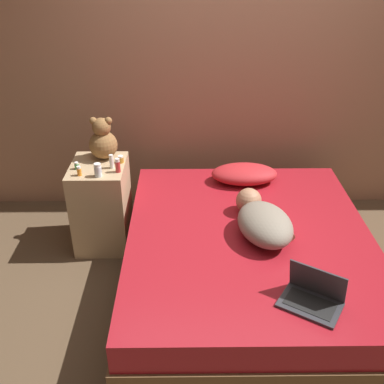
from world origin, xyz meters
name	(u,v)px	position (x,y,z in m)	size (l,w,h in m)	color
ground_plane	(246,288)	(0.00, 0.00, 0.00)	(12.00, 12.00, 0.00)	brown
wall_back	(237,62)	(0.00, 1.25, 1.30)	(8.00, 0.06, 2.60)	#996B51
bed	(248,262)	(0.00, 0.00, 0.24)	(1.66, 1.94, 0.48)	brown
nightstand	(102,204)	(-1.09, 0.59, 0.35)	(0.41, 0.49, 0.70)	tan
pillow	(244,174)	(0.04, 0.72, 0.55)	(0.52, 0.31, 0.14)	red
person_lying	(263,220)	(0.08, 0.00, 0.58)	(0.43, 0.68, 0.20)	gray
laptop	(313,296)	(0.25, -0.65, 0.53)	(0.38, 0.35, 0.22)	#333338
teddy_bear	(103,141)	(-1.06, 0.72, 0.84)	(0.22, 0.22, 0.33)	brown
bottle_orange	(79,171)	(-1.19, 0.42, 0.73)	(0.03, 0.03, 0.07)	orange
bottle_green	(77,166)	(-1.23, 0.53, 0.72)	(0.03, 0.03, 0.06)	#3D8E4C
bottle_amber	(121,159)	(-0.92, 0.63, 0.72)	(0.04, 0.04, 0.06)	gold
bottle_white	(111,162)	(-0.98, 0.54, 0.75)	(0.03, 0.03, 0.11)	white
bottle_red	(118,166)	(-0.92, 0.47, 0.75)	(0.04, 0.04, 0.11)	#B72D2D
bottle_clear	(98,170)	(-1.05, 0.41, 0.75)	(0.05, 0.05, 0.10)	silver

